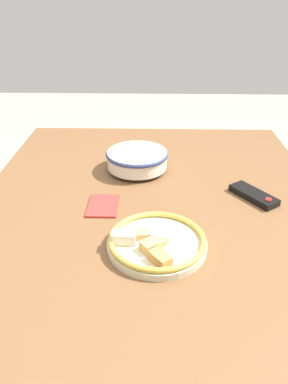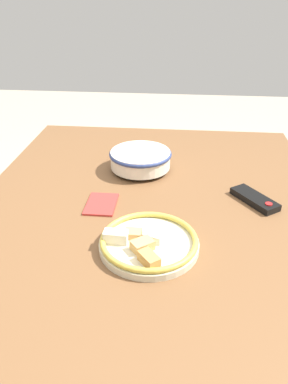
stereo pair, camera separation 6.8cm
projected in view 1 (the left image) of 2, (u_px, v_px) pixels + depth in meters
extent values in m
plane|color=#B7A88E|center=(149.00, 377.00, 1.39)|extent=(8.00, 8.00, 0.00)
cube|color=brown|center=(150.00, 224.00, 1.05)|extent=(1.44, 1.05, 0.04)
cylinder|color=brown|center=(57.00, 207.00, 1.80)|extent=(0.06, 0.06, 0.67)
cylinder|color=brown|center=(247.00, 209.00, 1.78)|extent=(0.06, 0.06, 0.67)
cylinder|color=silver|center=(136.00, 168.00, 1.30)|extent=(0.09, 0.09, 0.01)
cylinder|color=silver|center=(136.00, 159.00, 1.28)|extent=(0.20, 0.20, 0.06)
cylinder|color=#B75B23|center=(136.00, 160.00, 1.28)|extent=(0.18, 0.18, 0.05)
torus|color=navy|center=(136.00, 154.00, 1.27)|extent=(0.21, 0.21, 0.01)
cylinder|color=beige|center=(155.00, 244.00, 0.92)|extent=(0.25, 0.25, 0.02)
torus|color=gold|center=(155.00, 239.00, 0.91)|extent=(0.24, 0.24, 0.01)
cube|color=tan|center=(158.00, 259.00, 0.84)|extent=(0.06, 0.06, 0.03)
cube|color=tan|center=(139.00, 234.00, 0.93)|extent=(0.04, 0.04, 0.02)
cube|color=silver|center=(122.00, 238.00, 0.90)|extent=(0.03, 0.06, 0.03)
cube|color=silver|center=(160.00, 235.00, 0.92)|extent=(0.06, 0.06, 0.02)
cube|color=tan|center=(150.00, 245.00, 0.88)|extent=(0.06, 0.06, 0.02)
cube|color=black|center=(252.00, 195.00, 1.13)|extent=(0.16, 0.14, 0.02)
cylinder|color=red|center=(267.00, 199.00, 1.09)|extent=(0.02, 0.02, 0.00)
cube|color=#B2332D|center=(102.00, 206.00, 1.09)|extent=(0.12, 0.09, 0.01)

